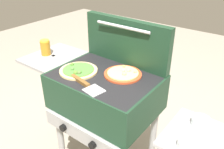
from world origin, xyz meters
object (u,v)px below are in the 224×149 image
Objects in this scene: pizza_veggie at (78,70)px; pizza_cheese at (123,74)px; grill at (104,94)px; spatula at (86,85)px; topping_bowl_near at (187,145)px; sauce_jar at (45,47)px; topping_bowl_far at (201,122)px.

pizza_cheese is at bearing 28.18° from pizza_veggie.
pizza_veggie is at bearing -156.86° from grill.
spatula is at bearing -112.73° from pizza_cheese.
pizza_veggie reaches higher than grill.
grill is at bearing 169.69° from topping_bowl_near.
spatula is at bearing -89.02° from grill.
spatula reaches higher than grill.
sauce_jar reaches higher than topping_bowl_far.
grill is at bearing 90.98° from spatula.
pizza_cheese is 0.25m from spatula.
grill is 0.61m from topping_bowl_near.
sauce_jar is at bearing 175.01° from topping_bowl_near.
spatula is 0.61m from topping_bowl_near.
grill is 4.16× the size of pizza_cheese.
pizza_cheese is 0.55m from topping_bowl_near.
sauce_jar is (-0.62, -0.08, 0.05)m from pizza_cheese.
sauce_jar is at bearing 171.98° from pizza_veggie.
pizza_veggie is at bearing 176.54° from topping_bowl_near.
grill is 0.56m from sauce_jar.
sauce_jar is 1.14m from topping_bowl_near.
pizza_cheese is at bearing -177.27° from topping_bowl_far.
sauce_jar reaches higher than topping_bowl_near.
pizza_cheese is 0.87× the size of spatula.
spatula is (0.00, -0.16, 0.15)m from grill.
topping_bowl_far is (0.49, 0.02, -0.14)m from pizza_cheese.
topping_bowl_near is 0.96× the size of topping_bowl_far.
spatula is (0.15, -0.10, -0.00)m from pizza_veggie.
pizza_cheese reaches higher than topping_bowl_far.
pizza_cheese is (0.25, 0.13, -0.00)m from pizza_veggie.
sauce_jar is (-0.52, -0.01, 0.20)m from grill.
pizza_cheese is 2.46× the size of topping_bowl_near.
sauce_jar reaches higher than pizza_cheese.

